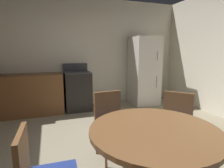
% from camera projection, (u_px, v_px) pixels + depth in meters
% --- Properties ---
extents(ground_plane, '(14.00, 14.00, 0.00)m').
position_uv_depth(ground_plane, '(129.00, 164.00, 2.31)').
color(ground_plane, gray).
extents(wall_back, '(5.43, 0.12, 2.70)m').
position_uv_depth(wall_back, '(84.00, 53.00, 4.69)').
color(wall_back, silver).
rests_on(wall_back, ground).
extents(kitchen_counter, '(1.80, 0.60, 0.90)m').
position_uv_depth(kitchen_counter, '(20.00, 95.00, 4.00)').
color(kitchen_counter, brown).
rests_on(kitchen_counter, ground).
extents(oven_range, '(0.60, 0.60, 1.10)m').
position_uv_depth(oven_range, '(78.00, 90.00, 4.40)').
color(oven_range, black).
rests_on(oven_range, ground).
extents(refrigerator, '(0.68, 0.68, 1.76)m').
position_uv_depth(refrigerator, '(144.00, 71.00, 4.84)').
color(refrigerator, silver).
rests_on(refrigerator, ground).
extents(dining_table, '(1.11, 1.11, 0.76)m').
position_uv_depth(dining_table, '(153.00, 146.00, 1.59)').
color(dining_table, brown).
rests_on(dining_table, ground).
extents(chair_north, '(0.43, 0.43, 0.87)m').
position_uv_depth(chair_north, '(111.00, 120.00, 2.43)').
color(chair_north, brown).
rests_on(chair_north, ground).
extents(chair_northeast, '(0.56, 0.56, 0.87)m').
position_uv_depth(chair_northeast, '(175.00, 122.00, 2.38)').
color(chair_northeast, brown).
rests_on(chair_northeast, ground).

